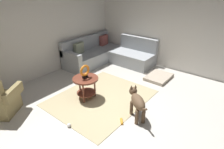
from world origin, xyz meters
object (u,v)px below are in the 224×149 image
Objects in this scene: sectional_couch at (108,55)px; dog at (137,102)px; torus_sculpture at (85,71)px; dog_toy_rope at (122,121)px; side_table at (86,83)px; dog_bed_mat at (159,77)px; dog_toy_ball at (69,125)px.

dog is (-1.92, -2.37, 0.09)m from sectional_couch.
dog_toy_rope is (-0.20, -1.19, -0.69)m from torus_sculpture.
side_table is at bearing 80.47° from dog_toy_rope.
dog_bed_mat is (2.04, -0.90, -0.67)m from torus_sculpture.
dog is (0.13, -1.33, -0.33)m from torus_sculpture.
dog reaches higher than dog_bed_mat.
sectional_couch reaches higher than side_table.
dog_toy_ball is at bearing -153.18° from torus_sculpture.
side_table is 0.29m from torus_sculpture.
side_table is at bearing 133.34° from dog.
dog_toy_ball is (-0.94, -0.47, -0.67)m from torus_sculpture.
torus_sculpture is at bearing 156.18° from dog_bed_mat.
dog_toy_rope is at bearing -99.53° from side_table.
dog is at bearing -22.46° from dog_toy_rope.
sectional_couch is at bearing 26.97° from torus_sculpture.
dog_bed_mat is 10.23× the size of dog_toy_ball.
dog_toy_ball is (-2.98, 0.43, -0.01)m from dog_bed_mat.
torus_sculpture reaches higher than dog_bed_mat.
side_table is 1.27m from dog_toy_rope.
dog_bed_mat reaches higher than dog_toy_rope.
side_table is 0.86× the size of dog.
sectional_couch is 1.96m from dog_bed_mat.
torus_sculpture reaches higher than dog_toy_ball.
torus_sculpture is 0.46× the size of dog.
dog_bed_mat is (-0.01, -1.94, -0.24)m from sectional_couch.
dog_bed_mat is at bearing 50.39° from dog.
sectional_couch is at bearing 88.81° from dog.
dog_toy_ball is (-1.07, 0.85, -0.34)m from dog.
dog_toy_ball is at bearing -153.18° from side_table.
torus_sculpture is (0.00, -0.00, 0.29)m from side_table.
dog_toy_ball is at bearing 171.87° from dog_bed_mat.
dog is 8.98× the size of dog_toy_ball.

